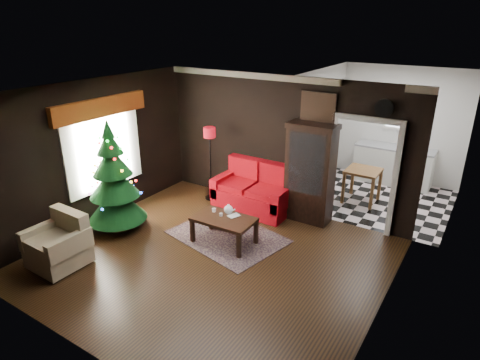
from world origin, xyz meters
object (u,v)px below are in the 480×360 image
Objects in this scene: curio_cabinet at (310,175)px; armchair at (56,241)px; loveseat at (253,188)px; wall_clock at (384,108)px; floor_lamp at (210,164)px; teapot at (228,209)px; coffee_table at (224,230)px; kitchen_table at (362,186)px; christmas_tree at (113,178)px.

curio_cabinet is 4.69m from armchair.
loveseat reaches higher than armchair.
armchair is 2.68× the size of wall_clock.
floor_lamp is (-1.09, -0.02, 0.33)m from loveseat.
teapot is at bearing -43.53° from floor_lamp.
wall_clock is at bearing 45.96° from armchair.
wall_clock reaches higher than loveseat.
coffee_table is at bearing -82.35° from teapot.
armchair is 1.14× the size of kitchen_table.
coffee_table is 3.41× the size of wall_clock.
christmas_tree is (-2.91, -2.36, 0.10)m from curio_cabinet.
curio_cabinet reaches higher than loveseat.
teapot is (1.34, -1.27, -0.24)m from floor_lamp.
floor_lamp is (-2.24, -0.24, -0.12)m from curio_cabinet.
wall_clock is (1.20, 0.18, 1.43)m from curio_cabinet.
loveseat is at bearing 50.55° from christmas_tree.
teapot is (-0.02, 0.18, 0.33)m from coffee_table.
armchair reaches higher than teapot.
coffee_table is (1.87, 2.07, -0.20)m from armchair.
wall_clock is (2.35, 0.40, 1.88)m from loveseat.
armchair is (-0.51, -3.52, -0.37)m from floor_lamp.
coffee_table is (1.36, -1.45, -0.57)m from floor_lamp.
loveseat is 1.98× the size of armchair.
loveseat is 3.89m from armchair.
kitchen_table is (3.40, 5.20, -0.09)m from armchair.
christmas_tree is (-1.76, -2.14, 0.55)m from loveseat.
curio_cabinet is at bearing 62.55° from coffee_table.
curio_cabinet is 2.26m from floor_lamp.
loveseat is 3.04m from wall_clock.
loveseat is at bearing 1.29° from floor_lamp.
floor_lamp reaches higher than loveseat.
wall_clock is 2.43m from kitchen_table.
wall_clock is (2.08, 1.88, 2.12)m from coffee_table.
kitchen_table is (2.89, 1.67, -0.45)m from floor_lamp.
curio_cabinet is 3.75m from christmas_tree.
curio_cabinet is 2.03m from coffee_table.
wall_clock is at bearing -66.25° from kitchen_table.
christmas_tree is 2.28m from coffee_table.
floor_lamp is 3.80m from wall_clock.
curio_cabinet is at bearing 6.22° from floor_lamp.
floor_lamp is 3.37m from kitchen_table.
loveseat reaches higher than kitchen_table.
coffee_table is at bearing 48.92° from armchair.
curio_cabinet is 1.88m from wall_clock.
armchair is at bearing -98.17° from floor_lamp.
wall_clock reaches higher than floor_lamp.
kitchen_table is (0.65, 1.43, -0.57)m from curio_cabinet.
loveseat is 2.45m from kitchen_table.
floor_lamp is at bearing 72.51° from christmas_tree.
loveseat reaches higher than teapot.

